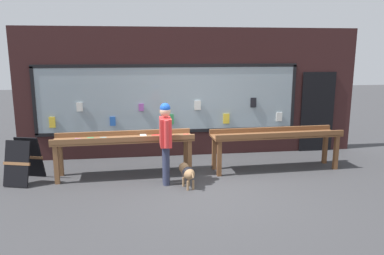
% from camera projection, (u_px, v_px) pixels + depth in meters
% --- Properties ---
extents(ground_plane, '(40.00, 40.00, 0.00)m').
position_uv_depth(ground_plane, '(209.00, 186.00, 7.44)').
color(ground_plane, '#38383A').
extents(shopfront_facade, '(8.56, 0.29, 3.21)m').
position_uv_depth(shopfront_facade, '(193.00, 93.00, 9.44)').
color(shopfront_facade, '#331919').
rests_on(shopfront_facade, ground_plane).
extents(display_table_left, '(2.94, 0.78, 0.93)m').
position_uv_depth(display_table_left, '(124.00, 142.00, 7.91)').
color(display_table_left, brown).
rests_on(display_table_left, ground_plane).
extents(display_table_right, '(2.93, 0.74, 0.91)m').
position_uv_depth(display_table_right, '(276.00, 137.00, 8.36)').
color(display_table_right, brown).
rests_on(display_table_right, ground_plane).
extents(person_browsing, '(0.22, 0.66, 1.65)m').
position_uv_depth(person_browsing, '(166.00, 137.00, 7.39)').
color(person_browsing, '#2D334C').
rests_on(person_browsing, ground_plane).
extents(small_dog, '(0.32, 0.59, 0.45)m').
position_uv_depth(small_dog, '(187.00, 172.00, 7.33)').
color(small_dog, '#99724C').
rests_on(small_dog, ground_plane).
extents(sandwich_board_sign, '(0.70, 0.84, 0.90)m').
position_uv_depth(sandwich_board_sign, '(24.00, 160.00, 7.60)').
color(sandwich_board_sign, black).
rests_on(sandwich_board_sign, ground_plane).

